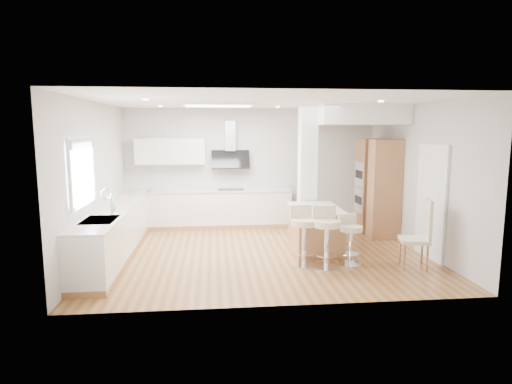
{
  "coord_description": "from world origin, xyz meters",
  "views": [
    {
      "loc": [
        -0.91,
        -7.79,
        2.3
      ],
      "look_at": [
        -0.09,
        0.4,
        1.1
      ],
      "focal_mm": 30.0,
      "sensor_mm": 36.0,
      "label": 1
    }
  ],
  "objects": [
    {
      "name": "ceiling",
      "position": [
        0.0,
        0.0,
        0.0
      ],
      "size": [
        6.0,
        5.0,
        0.02
      ],
      "primitive_type": "cube",
      "color": "white",
      "rests_on": "ground"
    },
    {
      "name": "counter_left",
      "position": [
        -2.7,
        0.23,
        0.46
      ],
      "size": [
        0.63,
        4.5,
        1.35
      ],
      "color": "#AD784A",
      "rests_on": "ground"
    },
    {
      "name": "counter_back",
      "position": [
        -0.91,
        2.22,
        0.7
      ],
      "size": [
        3.62,
        0.63,
        2.5
      ],
      "color": "#AD784A",
      "rests_on": "ground"
    },
    {
      "name": "pillar",
      "position": [
        1.05,
        0.95,
        1.4
      ],
      "size": [
        0.35,
        0.35,
        2.8
      ],
      "color": "white",
      "rests_on": "ground"
    },
    {
      "name": "doorway_right",
      "position": [
        2.97,
        -0.6,
        1.0
      ],
      "size": [
        0.05,
        1.0,
        2.1
      ],
      "color": "#4F453E",
      "rests_on": "ground"
    },
    {
      "name": "wall_back",
      "position": [
        0.0,
        2.5,
        1.4
      ],
      "size": [
        6.0,
        0.04,
        2.8
      ],
      "primitive_type": "cube",
      "color": "beige",
      "rests_on": "ground"
    },
    {
      "name": "wall_right",
      "position": [
        3.0,
        0.0,
        1.4
      ],
      "size": [
        0.04,
        5.0,
        2.8
      ],
      "primitive_type": "cube",
      "color": "beige",
      "rests_on": "ground"
    },
    {
      "name": "wall_left",
      "position": [
        -3.0,
        0.0,
        1.4
      ],
      "size": [
        0.04,
        5.0,
        2.8
      ],
      "primitive_type": "cube",
      "color": "beige",
      "rests_on": "ground"
    },
    {
      "name": "window_left",
      "position": [
        -2.96,
        -0.9,
        1.69
      ],
      "size": [
        0.06,
        1.28,
        1.07
      ],
      "color": "white",
      "rests_on": "ground"
    },
    {
      "name": "dining_chair",
      "position": [
        2.51,
        -1.18,
        0.62
      ],
      "size": [
        0.55,
        0.55,
        1.17
      ],
      "rotation": [
        0.0,
        0.0,
        -0.24
      ],
      "color": "beige",
      "rests_on": "ground"
    },
    {
      "name": "bar_stool_b",
      "position": [
        0.94,
        -1.03,
        0.59
      ],
      "size": [
        0.5,
        0.5,
        1.04
      ],
      "rotation": [
        0.0,
        0.0,
        0.07
      ],
      "color": "silver",
      "rests_on": "ground"
    },
    {
      "name": "skylight",
      "position": [
        -0.79,
        0.6,
        2.77
      ],
      "size": [
        4.1,
        2.1,
        0.06
      ],
      "color": "white",
      "rests_on": "ground"
    },
    {
      "name": "soffit",
      "position": [
        2.1,
        1.4,
        2.6
      ],
      "size": [
        1.78,
        2.2,
        0.4
      ],
      "color": "white",
      "rests_on": "ground"
    },
    {
      "name": "oven_column",
      "position": [
        2.68,
        1.23,
        1.05
      ],
      "size": [
        0.63,
        1.21,
        2.1
      ],
      "color": "#AD784A",
      "rests_on": "ground"
    },
    {
      "name": "ground",
      "position": [
        0.0,
        0.0,
        0.0
      ],
      "size": [
        6.0,
        6.0,
        0.0
      ],
      "primitive_type": "plane",
      "color": "#A26D3C",
      "rests_on": "ground"
    },
    {
      "name": "peninsula",
      "position": [
        1.01,
        0.04,
        0.42
      ],
      "size": [
        0.96,
        1.41,
        0.9
      ],
      "rotation": [
        0.0,
        0.0,
        -0.03
      ],
      "color": "#AD784A",
      "rests_on": "ground"
    },
    {
      "name": "bar_stool_a",
      "position": [
        0.6,
        -0.86,
        0.58
      ],
      "size": [
        0.51,
        0.51,
        1.03
      ],
      "rotation": [
        0.0,
        0.0,
        0.12
      ],
      "color": "silver",
      "rests_on": "ground"
    },
    {
      "name": "bar_stool_c",
      "position": [
        1.4,
        -0.9,
        0.49
      ],
      "size": [
        0.47,
        0.47,
        0.87
      ],
      "rotation": [
        0.0,
        0.0,
        0.21
      ],
      "color": "silver",
      "rests_on": "ground"
    }
  ]
}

